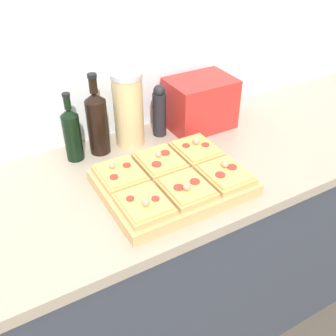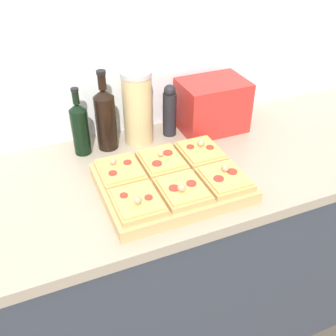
# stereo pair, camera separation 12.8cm
# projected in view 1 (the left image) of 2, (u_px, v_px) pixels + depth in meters

# --- Properties ---
(wall_back) EXTENTS (6.00, 0.06, 2.50)m
(wall_back) POSITION_uv_depth(u_px,v_px,m) (94.00, 54.00, 1.41)
(wall_back) COLOR silver
(wall_back) RESTS_ON ground_plane
(kitchen_counter) EXTENTS (2.63, 0.67, 0.93)m
(kitchen_counter) POSITION_uv_depth(u_px,v_px,m) (146.00, 268.00, 1.61)
(kitchen_counter) COLOR #333842
(kitchen_counter) RESTS_ON ground_plane
(cutting_board) EXTENTS (0.46, 0.36, 0.04)m
(cutting_board) POSITION_uv_depth(u_px,v_px,m) (173.00, 183.00, 1.28)
(cutting_board) COLOR tan
(cutting_board) RESTS_ON kitchen_counter
(pizza_slice_back_left) EXTENTS (0.14, 0.16, 0.05)m
(pizza_slice_back_left) POSITION_uv_depth(u_px,v_px,m) (120.00, 174.00, 1.26)
(pizza_slice_back_left) COLOR tan
(pizza_slice_back_left) RESTS_ON cutting_board
(pizza_slice_back_center) EXTENTS (0.14, 0.16, 0.05)m
(pizza_slice_back_center) POSITION_uv_depth(u_px,v_px,m) (160.00, 161.00, 1.32)
(pizza_slice_back_center) COLOR tan
(pizza_slice_back_center) RESTS_ON cutting_board
(pizza_slice_back_right) EXTENTS (0.14, 0.16, 0.05)m
(pizza_slice_back_right) POSITION_uv_depth(u_px,v_px,m) (196.00, 149.00, 1.38)
(pizza_slice_back_right) COLOR tan
(pizza_slice_back_right) RESTS_ON cutting_board
(pizza_slice_front_left) EXTENTS (0.14, 0.16, 0.05)m
(pizza_slice_front_left) POSITION_uv_depth(u_px,v_px,m) (144.00, 204.00, 1.14)
(pizza_slice_front_left) COLOR tan
(pizza_slice_front_left) RESTS_ON cutting_board
(pizza_slice_front_center) EXTENTS (0.14, 0.16, 0.05)m
(pizza_slice_front_center) POSITION_uv_depth(u_px,v_px,m) (187.00, 189.00, 1.20)
(pizza_slice_front_center) COLOR tan
(pizza_slice_front_center) RESTS_ON cutting_board
(pizza_slice_front_right) EXTENTS (0.14, 0.16, 0.05)m
(pizza_slice_front_right) POSITION_uv_depth(u_px,v_px,m) (225.00, 174.00, 1.26)
(pizza_slice_front_right) COLOR tan
(pizza_slice_front_right) RESTS_ON cutting_board
(olive_oil_bottle) EXTENTS (0.06, 0.06, 0.26)m
(olive_oil_bottle) POSITION_uv_depth(u_px,v_px,m) (72.00, 133.00, 1.38)
(olive_oil_bottle) COLOR black
(olive_oil_bottle) RESTS_ON kitchen_counter
(wine_bottle) EXTENTS (0.08, 0.08, 0.30)m
(wine_bottle) POSITION_uv_depth(u_px,v_px,m) (97.00, 122.00, 1.40)
(wine_bottle) COLOR black
(wine_bottle) RESTS_ON kitchen_counter
(grain_jar_tall) EXTENTS (0.11, 0.11, 0.28)m
(grain_jar_tall) POSITION_uv_depth(u_px,v_px,m) (128.00, 109.00, 1.44)
(grain_jar_tall) COLOR tan
(grain_jar_tall) RESTS_ON kitchen_counter
(pepper_mill) EXTENTS (0.05, 0.05, 0.21)m
(pepper_mill) POSITION_uv_depth(u_px,v_px,m) (159.00, 111.00, 1.52)
(pepper_mill) COLOR black
(pepper_mill) RESTS_ON kitchen_counter
(toaster_oven) EXTENTS (0.28, 0.19, 0.20)m
(toaster_oven) POSITION_uv_depth(u_px,v_px,m) (200.00, 103.00, 1.58)
(toaster_oven) COLOR red
(toaster_oven) RESTS_ON kitchen_counter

